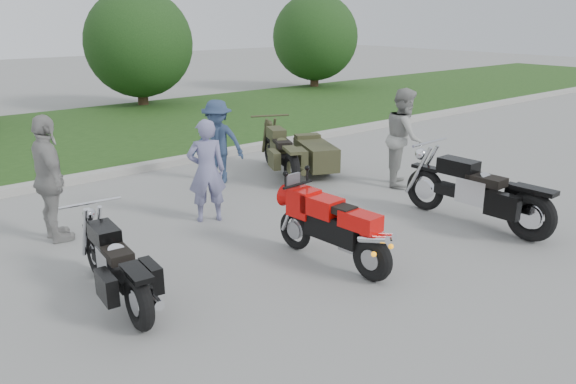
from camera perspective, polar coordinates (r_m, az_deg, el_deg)
ground at (r=7.28m, az=3.69°, el=-8.12°), size 80.00×80.00×0.00m
curb at (r=12.06m, az=-16.14°, el=2.15°), size 60.00×0.30×0.15m
grass_strip at (r=15.88m, az=-22.26°, el=5.14°), size 60.00×8.00×0.14m
tree_mid_right at (r=20.16m, az=-14.92°, el=14.37°), size 3.60×3.60×4.00m
tree_far_right at (r=24.63m, az=2.76°, el=15.43°), size 3.60×3.60×4.00m
sportbike_red at (r=7.29m, az=4.70°, el=-3.49°), size 0.40×1.93×0.92m
cruiser_left at (r=6.65m, az=-16.94°, el=-7.48°), size 0.42×2.15×0.83m
cruiser_right at (r=9.11m, az=19.04°, el=-0.29°), size 0.46×2.56×0.99m
cruiser_sidecar at (r=11.39m, az=1.41°, el=3.81°), size 1.72×2.25×0.92m
person_stripe at (r=8.85m, az=-8.27°, el=2.14°), size 0.70×0.60×1.64m
person_grey at (r=10.92m, az=11.71°, el=5.49°), size 1.14×1.12×1.85m
person_denim at (r=10.90m, az=-7.17°, el=5.07°), size 1.11×1.19×1.62m
person_back at (r=8.63m, az=-23.05°, el=1.19°), size 0.50×1.10×1.85m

